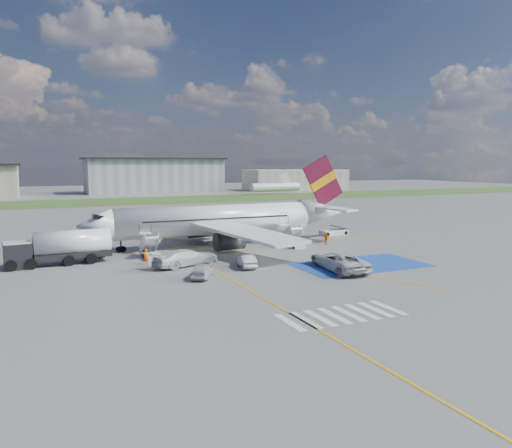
# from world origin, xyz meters

# --- Properties ---
(ground) EXTENTS (400.00, 400.00, 0.00)m
(ground) POSITION_xyz_m (0.00, 0.00, 0.00)
(ground) COLOR #60605E
(ground) RESTS_ON ground
(grass_strip) EXTENTS (400.00, 30.00, 0.01)m
(grass_strip) POSITION_xyz_m (0.00, 95.00, 0.01)
(grass_strip) COLOR #2D4C1E
(grass_strip) RESTS_ON ground
(taxiway_line_main) EXTENTS (120.00, 0.20, 0.01)m
(taxiway_line_main) POSITION_xyz_m (0.00, 12.00, 0.01)
(taxiway_line_main) COLOR gold
(taxiway_line_main) RESTS_ON ground
(taxiway_line_cross) EXTENTS (0.20, 60.00, 0.01)m
(taxiway_line_cross) POSITION_xyz_m (-5.00, -10.00, 0.01)
(taxiway_line_cross) COLOR gold
(taxiway_line_cross) RESTS_ON ground
(taxiway_line_diag) EXTENTS (20.71, 56.45, 0.01)m
(taxiway_line_diag) POSITION_xyz_m (0.00, 12.00, 0.01)
(taxiway_line_diag) COLOR gold
(taxiway_line_diag) RESTS_ON ground
(staging_box) EXTENTS (14.00, 8.00, 0.01)m
(staging_box) POSITION_xyz_m (10.00, -4.00, 0.01)
(staging_box) COLOR #1A449F
(staging_box) RESTS_ON ground
(crosswalk) EXTENTS (9.00, 4.00, 0.01)m
(crosswalk) POSITION_xyz_m (-1.80, -18.00, 0.01)
(crosswalk) COLOR silver
(crosswalk) RESTS_ON ground
(terminal_centre) EXTENTS (48.00, 18.00, 12.00)m
(terminal_centre) POSITION_xyz_m (20.00, 135.00, 6.00)
(terminal_centre) COLOR gray
(terminal_centre) RESTS_ON ground
(terminal_east) EXTENTS (40.00, 16.00, 8.00)m
(terminal_east) POSITION_xyz_m (75.00, 128.00, 4.00)
(terminal_east) COLOR gray
(terminal_east) RESTS_ON ground
(airliner) EXTENTS (36.81, 32.95, 11.92)m
(airliner) POSITION_xyz_m (1.51, 14.00, 3.39)
(airliner) COLOR silver
(airliner) RESTS_ON ground
(airstairs_fwd) EXTENTS (1.90, 5.20, 3.60)m
(airstairs_fwd) POSITION_xyz_m (-9.50, 8.70, 0.62)
(airstairs_fwd) COLOR silver
(airstairs_fwd) RESTS_ON ground
(airstairs_aft) EXTENTS (1.90, 5.20, 3.60)m
(airstairs_aft) POSITION_xyz_m (9.00, 8.70, 0.62)
(airstairs_aft) COLOR silver
(airstairs_aft) RESTS_ON ground
(fuel_tanker) EXTENTS (10.79, 3.66, 3.62)m
(fuel_tanker) POSITION_xyz_m (-19.16, 9.35, 1.52)
(fuel_tanker) COLOR black
(fuel_tanker) RESTS_ON ground
(gpu_cart) EXTENTS (2.25, 1.57, 1.77)m
(gpu_cart) POSITION_xyz_m (-15.21, 11.93, 0.80)
(gpu_cart) COLOR silver
(gpu_cart) RESTS_ON ground
(belt_loader) EXTENTS (5.02, 2.19, 1.47)m
(belt_loader) POSITION_xyz_m (19.73, 15.80, 0.37)
(belt_loader) COLOR silver
(belt_loader) RESTS_ON ground
(car_silver_a) EXTENTS (3.55, 4.51, 1.44)m
(car_silver_a) POSITION_xyz_m (-7.25, -2.79, 0.72)
(car_silver_a) COLOR #B3B6BB
(car_silver_a) RESTS_ON ground
(car_silver_b) EXTENTS (2.11, 4.29, 1.35)m
(car_silver_b) POSITION_xyz_m (-1.59, -0.22, 0.68)
(car_silver_b) COLOR #A8A9AF
(car_silver_b) RESTS_ON ground
(van_white_a) EXTENTS (3.87, 7.01, 2.51)m
(van_white_a) POSITION_xyz_m (6.56, -5.06, 1.25)
(van_white_a) COLOR silver
(van_white_a) RESTS_ON ground
(van_white_b) EXTENTS (6.35, 4.41, 2.30)m
(van_white_b) POSITION_xyz_m (-6.99, 3.35, 1.15)
(van_white_b) COLOR silver
(van_white_b) RESTS_ON ground
(crew_fwd) EXTENTS (0.72, 0.62, 1.67)m
(crew_fwd) POSITION_xyz_m (-10.69, 5.69, 0.83)
(crew_fwd) COLOR orange
(crew_fwd) RESTS_ON ground
(crew_nose) EXTENTS (0.81, 0.96, 1.77)m
(crew_nose) POSITION_xyz_m (-17.68, 14.86, 0.88)
(crew_nose) COLOR orange
(crew_nose) RESTS_ON ground
(crew_aft) EXTENTS (0.82, 1.11, 1.75)m
(crew_aft) POSITION_xyz_m (13.65, 8.48, 0.87)
(crew_aft) COLOR orange
(crew_aft) RESTS_ON ground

